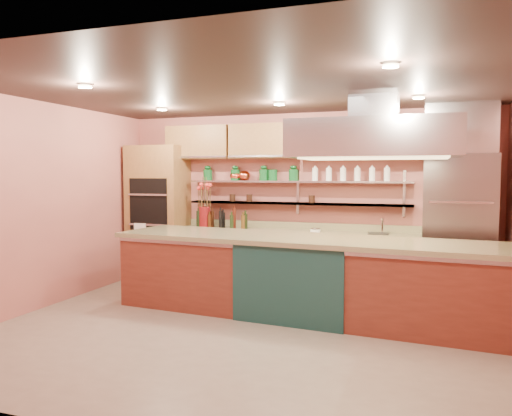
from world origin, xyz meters
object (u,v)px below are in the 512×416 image
at_px(island, 300,276).
at_px(flower_vase, 205,217).
at_px(green_canister, 273,175).
at_px(kitchen_scale, 316,229).
at_px(refrigerator, 458,229).
at_px(copper_kettle, 244,176).

height_order(island, flower_vase, flower_vase).
bearing_deg(green_canister, flower_vase, -168.85).
distance_m(island, kitchen_scale, 1.42).
distance_m(refrigerator, copper_kettle, 3.38).
xyz_separation_m(refrigerator, flower_vase, (-3.91, 0.01, 0.05)).
distance_m(island, copper_kettle, 2.43).
bearing_deg(flower_vase, kitchen_scale, 0.00).
distance_m(island, green_canister, 2.20).
relative_size(refrigerator, kitchen_scale, 14.83).
xyz_separation_m(refrigerator, copper_kettle, (-3.29, 0.23, 0.75)).
distance_m(island, flower_vase, 2.45).
relative_size(kitchen_scale, green_canister, 0.80).
height_order(kitchen_scale, copper_kettle, copper_kettle).
height_order(island, copper_kettle, copper_kettle).
height_order(flower_vase, kitchen_scale, flower_vase).
xyz_separation_m(island, kitchen_scale, (-0.09, 1.34, 0.46)).
relative_size(island, flower_vase, 13.96).
distance_m(refrigerator, island, 2.42).
xyz_separation_m(kitchen_scale, green_canister, (-0.76, 0.22, 0.83)).
bearing_deg(green_canister, refrigerator, -4.70).
bearing_deg(flower_vase, island, -34.21).
relative_size(island, kitchen_scale, 34.43).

